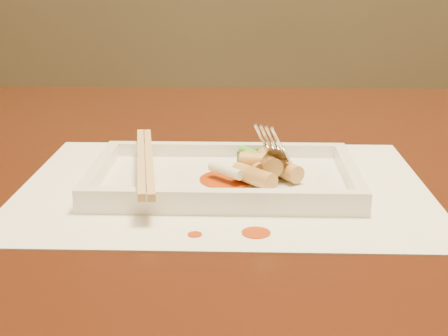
{
  "coord_description": "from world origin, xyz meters",
  "views": [
    {
      "loc": [
        -0.04,
        -0.65,
        0.96
      ],
      "look_at": [
        -0.06,
        -0.07,
        0.77
      ],
      "focal_mm": 50.0,
      "sensor_mm": 36.0,
      "label": 1
    }
  ],
  "objects_px": {
    "table": "(274,249)",
    "plate_base": "(224,181)",
    "fork": "(296,101)",
    "placemat": "(224,186)",
    "chopstick_a": "(141,160)"
  },
  "relations": [
    {
      "from": "placemat",
      "to": "chopstick_a",
      "type": "distance_m",
      "value": 0.09
    },
    {
      "from": "chopstick_a",
      "to": "fork",
      "type": "bearing_deg",
      "value": 6.75
    },
    {
      "from": "fork",
      "to": "plate_base",
      "type": "bearing_deg",
      "value": -165.58
    },
    {
      "from": "placemat",
      "to": "fork",
      "type": "xyz_separation_m",
      "value": [
        0.07,
        0.02,
        0.08
      ]
    },
    {
      "from": "table",
      "to": "plate_base",
      "type": "distance_m",
      "value": 0.14
    },
    {
      "from": "chopstick_a",
      "to": "plate_base",
      "type": "bearing_deg",
      "value": 0.0
    },
    {
      "from": "table",
      "to": "plate_base",
      "type": "xyz_separation_m",
      "value": [
        -0.06,
        -0.07,
        0.11
      ]
    },
    {
      "from": "table",
      "to": "chopstick_a",
      "type": "distance_m",
      "value": 0.2
    },
    {
      "from": "placemat",
      "to": "plate_base",
      "type": "height_order",
      "value": "plate_base"
    },
    {
      "from": "placemat",
      "to": "plate_base",
      "type": "bearing_deg",
      "value": 45.0
    },
    {
      "from": "plate_base",
      "to": "fork",
      "type": "xyz_separation_m",
      "value": [
        0.07,
        0.02,
        0.08
      ]
    },
    {
      "from": "plate_base",
      "to": "fork",
      "type": "height_order",
      "value": "fork"
    },
    {
      "from": "table",
      "to": "fork",
      "type": "xyz_separation_m",
      "value": [
        0.01,
        -0.05,
        0.18
      ]
    },
    {
      "from": "table",
      "to": "chopstick_a",
      "type": "xyz_separation_m",
      "value": [
        -0.14,
        -0.07,
        0.13
      ]
    },
    {
      "from": "plate_base",
      "to": "placemat",
      "type": "bearing_deg",
      "value": -135.0
    }
  ]
}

